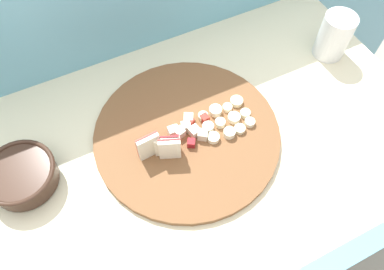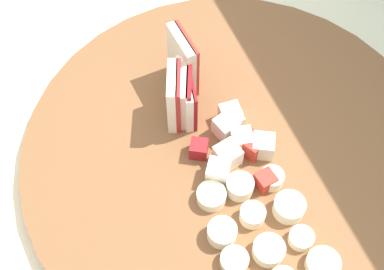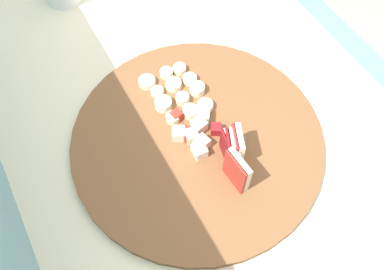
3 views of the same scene
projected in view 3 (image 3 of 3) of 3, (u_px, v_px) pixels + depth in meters
name	position (u px, v px, depth m)	size (l,w,h in m)	color
tiled_countertop	(232.00, 254.00, 1.05)	(1.32, 0.69, 0.95)	beige
cutting_board	(197.00, 140.00, 0.68)	(0.42, 0.42, 0.02)	brown
apple_wedge_fan	(233.00, 155.00, 0.62)	(0.09, 0.05, 0.07)	#A32323
apple_dice_pile	(195.00, 133.00, 0.66)	(0.10, 0.08, 0.02)	#B22D23
banana_slice_rows	(177.00, 93.00, 0.71)	(0.12, 0.10, 0.02)	#F4EAC6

